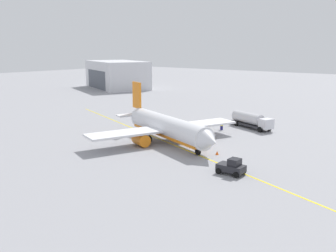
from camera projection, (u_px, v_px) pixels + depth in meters
name	position (u px, v px, depth m)	size (l,w,h in m)	color
ground_plane	(168.00, 143.00, 67.44)	(400.00, 400.00, 0.00)	#939399
airplane	(167.00, 127.00, 67.29)	(27.94, 28.48, 9.74)	white
fuel_tanker	(251.00, 120.00, 79.32)	(11.19, 6.22, 3.15)	#2D2D33
pushback_tug	(232.00, 167.00, 50.51)	(3.64, 2.37, 2.20)	#232328
refueling_worker	(222.00, 126.00, 77.63)	(0.58, 0.45, 1.71)	navy
safety_cone_nose	(217.00, 153.00, 59.83)	(0.53, 0.53, 0.59)	#F2590F
distant_hangar	(117.00, 75.00, 156.49)	(35.04, 28.02, 10.97)	silver
taxi_line_marking	(168.00, 143.00, 67.43)	(87.77, 0.30, 0.01)	yellow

